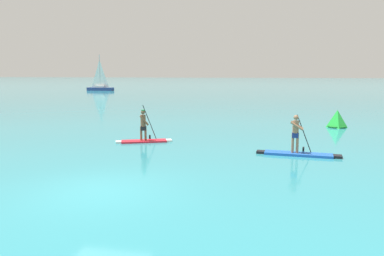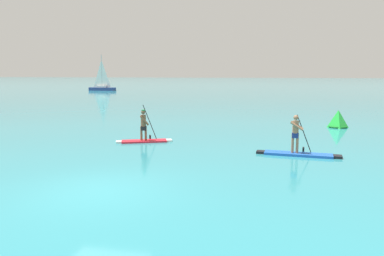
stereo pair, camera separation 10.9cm
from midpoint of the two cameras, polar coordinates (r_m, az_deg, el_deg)
ground at (r=11.78m, az=-13.98°, el=-9.14°), size 440.00×440.00×0.00m
paddleboarder_mid_center at (r=19.25m, az=-7.38°, el=-0.98°), size 2.77×1.48×1.90m
paddleboarder_far_right at (r=16.65m, az=15.44°, el=-2.85°), size 3.51×0.96×1.75m
race_marker_buoy at (r=25.81m, az=20.84°, el=1.17°), size 1.16×1.16×1.12m
sailboat_left_horizon at (r=74.03m, az=-13.66°, el=6.18°), size 5.09×1.50×6.72m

